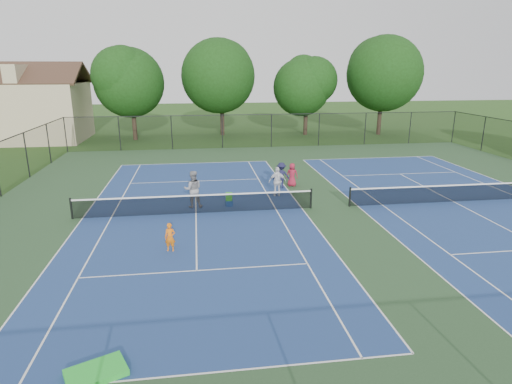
{
  "coord_description": "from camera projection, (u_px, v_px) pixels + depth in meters",
  "views": [
    {
      "loc": [
        -6.82,
        -20.61,
        7.08
      ],
      "look_at": [
        -4.08,
        -1.0,
        1.3
      ],
      "focal_mm": 30.0,
      "sensor_mm": 36.0,
      "label": 1
    }
  ],
  "objects": [
    {
      "name": "ground",
      "position": [
        330.0,
        207.0,
        22.48
      ],
      "size": [
        140.0,
        140.0,
        0.0
      ],
      "primitive_type": "plane",
      "color": "#234716",
      "rests_on": "ground"
    },
    {
      "name": "court_pad",
      "position": [
        330.0,
        207.0,
        22.48
      ],
      "size": [
        36.0,
        36.0,
        0.01
      ],
      "primitive_type": "cube",
      "color": "#284828",
      "rests_on": "ground"
    },
    {
      "name": "tennis_court_left",
      "position": [
        196.0,
        212.0,
        21.52
      ],
      "size": [
        12.0,
        23.83,
        1.07
      ],
      "color": "navy",
      "rests_on": "ground"
    },
    {
      "name": "tennis_court_right",
      "position": [
        454.0,
        200.0,
        23.38
      ],
      "size": [
        12.0,
        23.83,
        1.07
      ],
      "color": "navy",
      "rests_on": "ground"
    },
    {
      "name": "perimeter_fence",
      "position": [
        332.0,
        178.0,
        22.03
      ],
      "size": [
        36.08,
        36.08,
        3.02
      ],
      "color": "black",
      "rests_on": "ground"
    },
    {
      "name": "tree_back_a",
      "position": [
        131.0,
        79.0,
        41.88
      ],
      "size": [
        6.8,
        6.8,
        9.15
      ],
      "color": "#2D2116",
      "rests_on": "ground"
    },
    {
      "name": "tree_back_b",
      "position": [
        221.0,
        72.0,
        44.82
      ],
      "size": [
        7.6,
        7.6,
        10.03
      ],
      "color": "#2D2116",
      "rests_on": "ground"
    },
    {
      "name": "tree_back_c",
      "position": [
        307.0,
        83.0,
        45.38
      ],
      "size": [
        6.0,
        6.0,
        8.4
      ],
      "color": "#2D2116",
      "rests_on": "ground"
    },
    {
      "name": "tree_back_d",
      "position": [
        383.0,
        70.0,
        45.11
      ],
      "size": [
        7.8,
        7.8,
        10.37
      ],
      "color": "#2D2116",
      "rests_on": "ground"
    },
    {
      "name": "clapboard_house",
      "position": [
        31.0,
        109.0,
        42.33
      ],
      "size": [
        10.8,
        8.1,
        7.65
      ],
      "color": "tan",
      "rests_on": "ground"
    },
    {
      "name": "child_player",
      "position": [
        170.0,
        237.0,
        16.99
      ],
      "size": [
        0.46,
        0.34,
        1.17
      ],
      "primitive_type": "imported",
      "rotation": [
        0.0,
        0.0,
        -0.14
      ],
      "color": "orange",
      "rests_on": "ground"
    },
    {
      "name": "instructor",
      "position": [
        193.0,
        189.0,
        22.27
      ],
      "size": [
        0.97,
        0.76,
        1.96
      ],
      "primitive_type": "imported",
      "rotation": [
        0.0,
        0.0,
        3.16
      ],
      "color": "gray",
      "rests_on": "ground"
    },
    {
      "name": "bystander_a",
      "position": [
        277.0,
        182.0,
        24.25
      ],
      "size": [
        1.02,
        0.48,
        1.7
      ],
      "primitive_type": "imported",
      "rotation": [
        0.0,
        0.0,
        3.08
      ],
      "color": "silver",
      "rests_on": "ground"
    },
    {
      "name": "bystander_b",
      "position": [
        281.0,
        175.0,
        25.91
      ],
      "size": [
        1.13,
        0.79,
        1.59
      ],
      "primitive_type": "imported",
      "rotation": [
        0.0,
        0.0,
        2.93
      ],
      "color": "#1B1A3A",
      "rests_on": "ground"
    },
    {
      "name": "bystander_c",
      "position": [
        292.0,
        175.0,
        26.33
      ],
      "size": [
        0.8,
        0.62,
        1.45
      ],
      "primitive_type": "imported",
      "rotation": [
        0.0,
        0.0,
        2.89
      ],
      "color": "maroon",
      "rests_on": "ground"
    },
    {
      "name": "ball_crate",
      "position": [
        229.0,
        203.0,
        22.68
      ],
      "size": [
        0.39,
        0.29,
        0.3
      ],
      "primitive_type": "cube",
      "rotation": [
        0.0,
        0.0,
        0.03
      ],
      "color": "#154292",
      "rests_on": "ground"
    },
    {
      "name": "ball_hopper",
      "position": [
        229.0,
        197.0,
        22.58
      ],
      "size": [
        0.37,
        0.3,
        0.42
      ],
      "primitive_type": "cube",
      "rotation": [
        0.0,
        0.0,
        -0.11
      ],
      "color": "green",
      "rests_on": "ball_crate"
    },
    {
      "name": "green_tarp",
      "position": [
        96.0,
        373.0,
        10.19
      ],
      "size": [
        1.6,
        1.35,
        0.16
      ],
      "primitive_type": "cube",
      "rotation": [
        0.0,
        0.0,
        0.43
      ],
      "color": "#1EAA18",
      "rests_on": "ground"
    }
  ]
}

